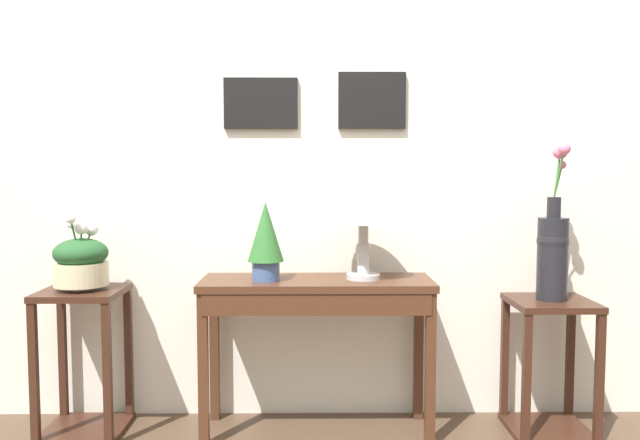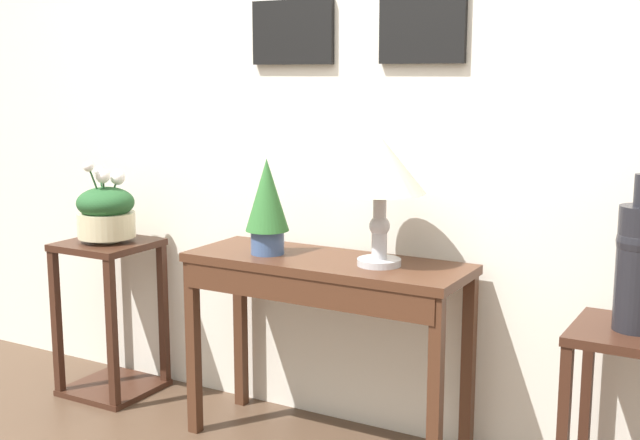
# 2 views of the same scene
# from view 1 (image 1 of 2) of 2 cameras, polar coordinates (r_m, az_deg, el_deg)

# --- Properties ---
(back_wall_with_art) EXTENTS (9.00, 0.13, 2.80)m
(back_wall_with_art) POSITION_cam_1_polar(r_m,az_deg,el_deg) (3.31, 0.67, 6.64)
(back_wall_with_art) COLOR silver
(back_wall_with_art) RESTS_ON ground
(console_table) EXTENTS (1.10, 0.39, 0.75)m
(console_table) POSITION_cam_1_polar(r_m,az_deg,el_deg) (3.06, -0.29, -7.54)
(console_table) COLOR #472819
(console_table) RESTS_ON ground
(table_lamp) EXTENTS (0.33, 0.33, 0.47)m
(table_lamp) POSITION_cam_1_polar(r_m,az_deg,el_deg) (3.03, 3.91, 1.27)
(table_lamp) COLOR #B7B7BC
(table_lamp) RESTS_ON console_table
(potted_plant_on_console) EXTENTS (0.17, 0.17, 0.37)m
(potted_plant_on_console) POSITION_cam_1_polar(r_m,az_deg,el_deg) (3.01, -4.88, -1.61)
(potted_plant_on_console) COLOR #3D5684
(potted_plant_on_console) RESTS_ON console_table
(pedestal_stand_left) EXTENTS (0.38, 0.38, 0.71)m
(pedestal_stand_left) POSITION_cam_1_polar(r_m,az_deg,el_deg) (3.34, -20.37, -11.81)
(pedestal_stand_left) COLOR #381E14
(pedestal_stand_left) RESTS_ON ground
(planter_bowl_wide_left) EXTENTS (0.25, 0.25, 0.37)m
(planter_bowl_wide_left) POSITION_cam_1_polar(r_m,az_deg,el_deg) (3.24, -20.59, -3.46)
(planter_bowl_wide_left) COLOR beige
(planter_bowl_wide_left) RESTS_ON pedestal_stand_left
(pedestal_stand_right) EXTENTS (0.38, 0.38, 0.66)m
(pedestal_stand_right) POSITION_cam_1_polar(r_m,az_deg,el_deg) (3.34, 19.83, -12.25)
(pedestal_stand_right) COLOR #381E14
(pedestal_stand_right) RESTS_ON ground
(flower_vase_tall_right) EXTENTS (0.15, 0.18, 0.75)m
(flower_vase_tall_right) POSITION_cam_1_polar(r_m,az_deg,el_deg) (3.23, 20.12, -2.26)
(flower_vase_tall_right) COLOR black
(flower_vase_tall_right) RESTS_ON pedestal_stand_right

